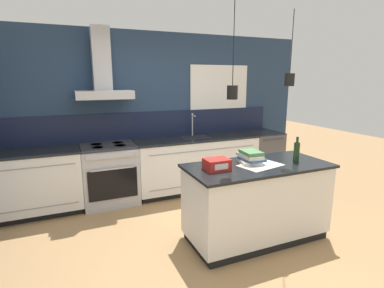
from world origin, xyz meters
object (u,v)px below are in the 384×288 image
book_stack (251,157)px  red_supply_box (217,164)px  bottle_on_island (297,152)px  oven_range (110,174)px  dishwasher (262,156)px

book_stack → red_supply_box: bearing=-173.4°
book_stack → red_supply_box: book_stack is taller
bottle_on_island → book_stack: bottle_on_island is taller
book_stack → red_supply_box: 0.47m
oven_range → bottle_on_island: (1.90, -1.82, 0.58)m
dishwasher → red_supply_box: bearing=-137.2°
bottle_on_island → book_stack: (-0.54, 0.15, -0.05)m
dishwasher → book_stack: bearing=-130.0°
red_supply_box → book_stack: bearing=6.6°
dishwasher → red_supply_box: size_ratio=3.51×
oven_range → book_stack: book_stack is taller
dishwasher → bottle_on_island: (-0.87, -1.83, 0.58)m
oven_range → bottle_on_island: bearing=-43.8°
oven_range → red_supply_box: (0.90, -1.73, 0.51)m
oven_range → bottle_on_island: 2.70m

